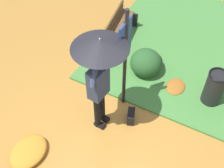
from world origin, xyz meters
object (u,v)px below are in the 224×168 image
Objects in this scene: info_sign_post at (125,50)px; trash_bin at (214,88)px; park_bench at (119,27)px; person_with_umbrella at (99,64)px; handbag at (131,116)px.

trash_bin is at bearing -61.83° from info_sign_post.
trash_bin reaches higher than park_bench.
person_with_umbrella is at bearing -160.55° from park_bench.
info_sign_post is 1.64× the size of park_bench.
handbag is (-0.35, -0.35, -1.32)m from info_sign_post.
park_bench is (2.13, 1.37, 0.28)m from handbag.
trash_bin is (1.48, -1.81, -1.13)m from person_with_umbrella.
info_sign_post is (0.60, -0.18, -0.11)m from person_with_umbrella.
info_sign_post is 6.22× the size of handbag.
handbag is 1.79m from trash_bin.
info_sign_post reaches higher than handbag.
park_bench is (2.39, 0.84, -1.15)m from person_with_umbrella.
trash_bin is (-0.91, -2.65, 0.02)m from park_bench.
info_sign_post is at bearing 45.33° from handbag.
park_bench reaches higher than handbag.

